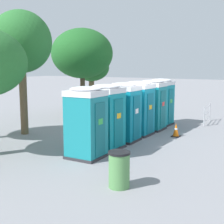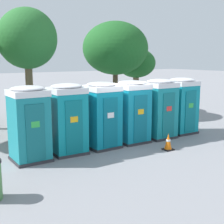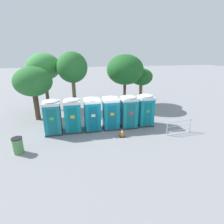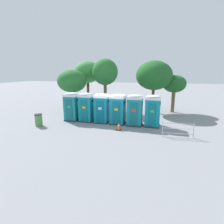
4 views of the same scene
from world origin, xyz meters
name	(u,v)px [view 1 (image 1 of 4)]	position (x,y,z in m)	size (l,w,h in m)	color
ground_plane	(128,137)	(0.00, 0.00, 0.00)	(120.00, 120.00, 0.00)	gray
portapotty_0	(86,122)	(-3.56, -0.26, 1.28)	(1.22, 1.23, 2.54)	#2D2D33
portapotty_1	(106,116)	(-2.14, -0.18, 1.28)	(1.23, 1.23, 2.54)	#2D2D33
portapotty_2	(124,112)	(-0.71, -0.21, 1.28)	(1.23, 1.24, 2.54)	#2D2D33
portapotty_3	(139,108)	(0.71, -0.20, 1.28)	(1.21, 1.21, 2.54)	#2D2D33
portapotty_4	(152,105)	(2.14, -0.25, 1.28)	(1.25, 1.22, 2.54)	#2D2D33
portapotty_5	(161,102)	(3.57, -0.13, 1.28)	(1.21, 1.22, 2.54)	#2D2D33
street_tree_0	(21,43)	(-1.97, 4.53, 4.27)	(2.81, 2.81, 5.75)	brown
street_tree_3	(82,54)	(3.27, 4.95, 3.95)	(3.75, 3.75, 5.48)	#4C3826
street_tree_4	(91,68)	(5.39, 5.76, 3.03)	(2.45, 2.45, 4.02)	brown
trash_can	(119,169)	(-5.34, -2.63, 0.50)	(0.60, 0.60, 0.99)	#518C4C
traffic_cone	(176,130)	(1.19, -1.87, 0.31)	(0.36, 0.36, 0.64)	black
event_barrier	(207,113)	(5.37, -2.20, 0.57)	(2.05, 0.26, 1.05)	#B7B7BC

